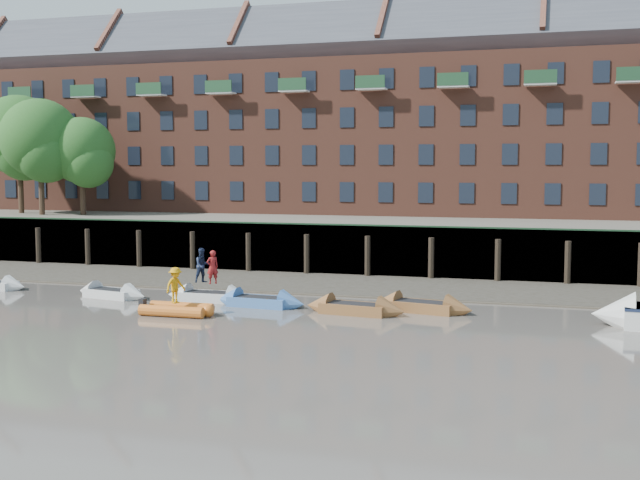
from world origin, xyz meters
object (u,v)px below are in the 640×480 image
at_px(person_rower_b, 203,265).
at_px(person_rib_crew, 176,285).
at_px(rowboat_4, 260,301).
at_px(rowboat_3, 209,296).
at_px(rowboat_5, 355,308).
at_px(rowboat_6, 422,306).
at_px(person_rower_a, 212,267).
at_px(rowboat_2, 111,293).
at_px(rib_tender, 179,309).

bearing_deg(person_rower_b, person_rib_crew, -129.52).
bearing_deg(rowboat_4, rowboat_3, 170.97).
bearing_deg(rowboat_5, person_rower_b, 177.06).
bearing_deg(person_rower_b, rowboat_6, -47.33).
relative_size(rowboat_5, person_rower_a, 2.92).
bearing_deg(rowboat_2, rowboat_4, 9.99).
bearing_deg(rowboat_6, rowboat_5, -142.88).
height_order(rowboat_3, rowboat_4, rowboat_4).
xyz_separation_m(person_rower_a, person_rib_crew, (-0.09, -4.00, -0.38)).
bearing_deg(person_rower_b, rowboat_2, 140.19).
bearing_deg(person_rib_crew, person_rower_a, 21.43).
bearing_deg(rowboat_4, person_rib_crew, -127.00).
bearing_deg(rowboat_5, person_rower_a, 177.66).
xyz_separation_m(rowboat_3, person_rower_b, (-0.42, 0.14, 1.58)).
relative_size(rowboat_4, person_rower_b, 2.68).
distance_m(rowboat_5, rowboat_6, 3.29).
bearing_deg(person_rower_a, person_rower_b, -61.71).
distance_m(rowboat_4, rib_tender, 4.29).
xyz_separation_m(rowboat_5, rib_tender, (-7.80, -2.64, 0.01)).
bearing_deg(rowboat_3, rowboat_5, -9.02).
height_order(person_rower_b, person_rib_crew, person_rower_b).
distance_m(rowboat_6, person_rib_crew, 11.72).
height_order(person_rower_a, person_rib_crew, person_rower_a).
distance_m(rowboat_4, person_rib_crew, 4.58).
bearing_deg(rowboat_6, rib_tender, -148.02).
height_order(rib_tender, person_rower_a, person_rower_a).
bearing_deg(rowboat_5, rib_tender, -154.25).
xyz_separation_m(person_rower_b, person_rib_crew, (0.56, -4.19, -0.41)).
relative_size(rowboat_3, rowboat_6, 0.92).
xyz_separation_m(rowboat_6, rib_tender, (-10.76, -4.08, 0.01)).
height_order(rowboat_5, person_rower_a, person_rower_a).
xyz_separation_m(rowboat_6, person_rib_crew, (-10.91, -4.14, 1.15)).
distance_m(rowboat_3, rowboat_5, 8.19).
bearing_deg(rowboat_6, person_rib_crew, -148.02).
distance_m(rowboat_3, rowboat_4, 3.15).
bearing_deg(rowboat_3, rowboat_2, -174.29).
distance_m(rowboat_2, rowboat_5, 13.52).
height_order(rowboat_5, person_rib_crew, person_rib_crew).
bearing_deg(rowboat_5, rowboat_2, -176.62).
relative_size(rowboat_2, person_rower_a, 2.70).
height_order(rowboat_2, rowboat_3, rowboat_3).
xyz_separation_m(rowboat_4, person_rib_crew, (-2.93, -3.32, 1.16)).
relative_size(rowboat_2, rib_tender, 1.34).
bearing_deg(rib_tender, rowboat_2, 147.92).
distance_m(rowboat_4, person_rower_a, 3.30).
relative_size(rowboat_2, rowboat_6, 0.91).
bearing_deg(person_rib_crew, rib_tender, -46.33).
bearing_deg(person_rower_b, rowboat_5, -57.02).
distance_m(rowboat_5, person_rower_b, 8.77).
xyz_separation_m(rowboat_3, person_rib_crew, (0.13, -4.05, 1.17)).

